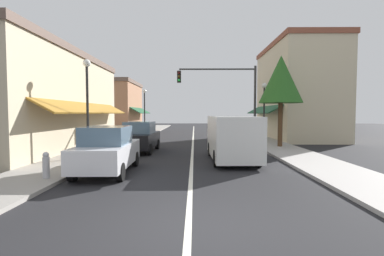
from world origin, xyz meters
The scene contains 16 objects.
ground_plane centered at (0.00, 18.00, 0.00)m, with size 80.00×80.00×0.00m, color black.
sidewalk_left centered at (-5.50, 18.00, 0.06)m, with size 2.60×56.00×0.12m, color gray.
sidewalk_right centered at (5.50, 18.00, 0.06)m, with size 2.60×56.00×0.12m, color #A39E99.
lane_center_stripe centered at (0.00, 18.00, 0.00)m, with size 0.14×52.00×0.01m, color silver.
storefront_left_block centered at (-9.42, 12.00, 3.04)m, with size 6.57×14.20×6.08m.
storefront_right_block centered at (9.23, 20.00, 4.16)m, with size 6.18×10.20×8.32m.
storefront_far_left centered at (-9.01, 28.00, 3.00)m, with size 5.74×8.20×5.99m.
parked_car_nearest_left centered at (-3.16, 5.12, 0.88)m, with size 1.87×4.15×1.77m.
parked_car_second_left centered at (-3.06, 11.07, 0.88)m, with size 1.86×4.14×1.77m.
van_in_lane centered at (1.89, 7.97, 1.15)m, with size 2.10×5.23×2.12m.
traffic_signal_mast_arm centered at (2.69, 16.53, 4.09)m, with size 6.10×0.50×5.90m.
street_lamp_left_near centered at (-5.01, 8.11, 3.25)m, with size 0.36×0.36×4.83m.
street_lamp_right_mid centered at (5.17, 15.21, 3.03)m, with size 0.36×0.36×4.45m.
street_lamp_left_far centered at (-4.91, 23.12, 3.16)m, with size 0.36×0.36×4.68m.
tree_right_near centered at (5.67, 12.90, 4.41)m, with size 2.76×2.76×5.96m.
fire_hydrant centered at (-4.77, 3.73, 0.55)m, with size 0.22×0.22×0.87m.
Camera 1 is at (0.12, -5.51, 2.26)m, focal length 26.62 mm.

